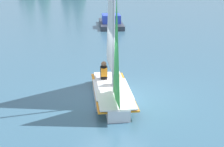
{
  "coord_description": "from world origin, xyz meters",
  "views": [
    {
      "loc": [
        -5.25,
        9.78,
        4.71
      ],
      "look_at": [
        0.0,
        0.0,
        1.02
      ],
      "focal_mm": 50.0,
      "sensor_mm": 36.0,
      "label": 1
    }
  ],
  "objects_px": {
    "sailboat_main": "(112,74)",
    "sailor_crew": "(104,74)",
    "sailor_helm": "(116,80)",
    "motorboat_distant": "(111,22)"
  },
  "relations": [
    {
      "from": "sailor_helm",
      "to": "sailor_crew",
      "type": "height_order",
      "value": "sailor_helm"
    },
    {
      "from": "sailor_crew",
      "to": "motorboat_distant",
      "type": "xyz_separation_m",
      "value": [
        6.92,
        -13.4,
        -0.25
      ]
    },
    {
      "from": "sailboat_main",
      "to": "sailor_crew",
      "type": "bearing_deg",
      "value": -169.46
    },
    {
      "from": "sailor_helm",
      "to": "motorboat_distant",
      "type": "distance_m",
      "value": 15.8
    },
    {
      "from": "sailor_helm",
      "to": "motorboat_distant",
      "type": "height_order",
      "value": "sailor_helm"
    },
    {
      "from": "sailor_helm",
      "to": "sailor_crew",
      "type": "relative_size",
      "value": 1.0
    },
    {
      "from": "sailor_helm",
      "to": "motorboat_distant",
      "type": "bearing_deg",
      "value": 174.28
    },
    {
      "from": "sailboat_main",
      "to": "sailor_helm",
      "type": "bearing_deg",
      "value": 151.67
    },
    {
      "from": "sailor_helm",
      "to": "sailor_crew",
      "type": "distance_m",
      "value": 0.86
    },
    {
      "from": "sailor_crew",
      "to": "motorboat_distant",
      "type": "distance_m",
      "value": 15.08
    }
  ]
}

